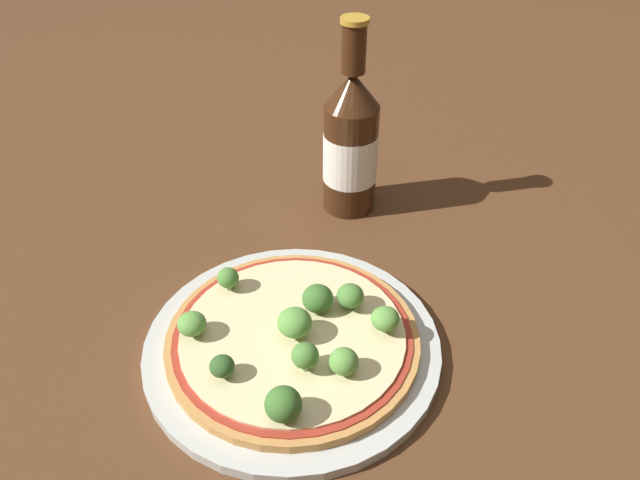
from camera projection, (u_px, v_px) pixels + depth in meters
The scene contains 14 objects.
ground_plane at pixel (286, 343), 0.64m from camera, with size 3.00×3.00×0.00m, color #4C2D19.
plate at pixel (291, 347), 0.63m from camera, with size 0.30×0.30×0.01m.
pizza at pixel (294, 337), 0.62m from camera, with size 0.25×0.25×0.01m.
broccoli_floret_0 at pixel (293, 324), 0.60m from camera, with size 0.03×0.03×0.03m.
broccoli_floret_1 at pixel (283, 404), 0.53m from camera, with size 0.03×0.03×0.03m.
broccoli_floret_2 at pixel (305, 356), 0.57m from camera, with size 0.03×0.03×0.03m.
broccoli_floret_3 at pixel (228, 278), 0.66m from camera, with size 0.02×0.02×0.03m.
broccoli_floret_4 at pixel (222, 366), 0.57m from camera, with size 0.02×0.02×0.02m.
broccoli_floret_5 at pixel (344, 362), 0.57m from camera, with size 0.03×0.03×0.03m.
broccoli_floret_6 at pixel (192, 324), 0.61m from camera, with size 0.03×0.03×0.03m.
broccoli_floret_7 at pixel (318, 299), 0.63m from camera, with size 0.03×0.03×0.03m.
broccoli_floret_8 at pixel (385, 319), 0.61m from camera, with size 0.03×0.03×0.03m.
broccoli_floret_9 at pixel (350, 296), 0.63m from camera, with size 0.03×0.03×0.03m.
beer_bottle at pixel (351, 143), 0.78m from camera, with size 0.07×0.07×0.25m.
Camera 1 is at (-0.22, -0.38, 0.48)m, focal length 35.00 mm.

